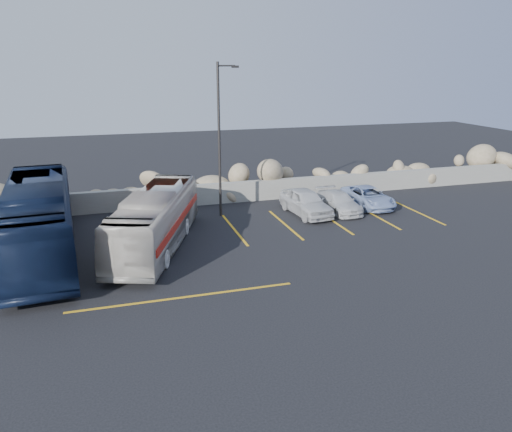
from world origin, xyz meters
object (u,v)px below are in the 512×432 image
object	(u,v)px
car_a	(306,202)
car_c	(339,202)
vintage_bus	(156,220)
tour_coach	(39,220)
lamppost	(220,136)
car_d	(368,197)

from	to	relation	value
car_a	car_c	world-z (taller)	car_a
vintage_bus	tour_coach	size ratio (longest dim) A/B	0.81
tour_coach	car_c	world-z (taller)	tour_coach
vintage_bus	tour_coach	bearing A→B (deg)	-164.77
tour_coach	car_a	size ratio (longest dim) A/B	2.76
lamppost	car_a	xyz separation A→B (m)	(4.44, -1.11, -3.60)
tour_coach	car_d	bearing A→B (deg)	5.11
lamppost	vintage_bus	distance (m)	6.27
lamppost	car_d	distance (m)	9.30
car_d	vintage_bus	bearing A→B (deg)	-165.87
vintage_bus	lamppost	bearing A→B (deg)	65.15
lamppost	car_a	distance (m)	5.82
tour_coach	car_d	size ratio (longest dim) A/B	2.81
lamppost	vintage_bus	world-z (taller)	lamppost
lamppost	tour_coach	distance (m)	9.75
car_a	car_d	xyz separation A→B (m)	(4.06, 0.48, -0.14)
car_d	car_a	bearing A→B (deg)	-173.79
car_c	car_d	world-z (taller)	car_d
tour_coach	car_a	bearing A→B (deg)	5.89
lamppost	car_a	size ratio (longest dim) A/B	1.95
vintage_bus	car_c	distance (m)	10.70
lamppost	tour_coach	xyz separation A→B (m)	(-8.71, -3.44, -2.72)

